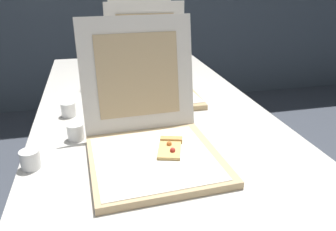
{
  "coord_description": "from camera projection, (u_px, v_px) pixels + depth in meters",
  "views": [
    {
      "loc": [
        -0.23,
        -0.61,
        1.26
      ],
      "look_at": [
        0.02,
        0.42,
        0.8
      ],
      "focal_mm": 34.81,
      "sensor_mm": 36.0,
      "label": 1
    }
  ],
  "objects": [
    {
      "name": "table",
      "position": [
        154.0,
        125.0,
        1.33
      ],
      "size": [
        0.93,
        2.11,
        0.74
      ],
      "color": "beige",
      "rests_on": "ground"
    },
    {
      "name": "pizza_box_front",
      "position": [
        151.0,
        138.0,
        1.0
      ],
      "size": [
        0.4,
        0.47,
        0.4
      ],
      "rotation": [
        0.0,
        0.0,
        0.04
      ],
      "color": "tan",
      "rests_on": "table"
    },
    {
      "name": "pizza_box_middle",
      "position": [
        152.0,
        83.0,
        1.5
      ],
      "size": [
        0.39,
        0.4,
        0.4
      ],
      "rotation": [
        0.0,
        0.0,
        -0.01
      ],
      "color": "tan",
      "rests_on": "table"
    },
    {
      "name": "pizza_box_back",
      "position": [
        146.0,
        59.0,
        1.94
      ],
      "size": [
        0.39,
        0.39,
        0.4
      ],
      "rotation": [
        0.0,
        0.0,
        0.02
      ],
      "color": "tan",
      "rests_on": "table"
    },
    {
      "name": "cup_white_mid",
      "position": [
        68.0,
        109.0,
        1.29
      ],
      "size": [
        0.06,
        0.06,
        0.06
      ],
      "primitive_type": "cylinder",
      "color": "white",
      "rests_on": "table"
    },
    {
      "name": "cup_white_near_center",
      "position": [
        76.0,
        132.0,
        1.1
      ],
      "size": [
        0.06,
        0.06,
        0.06
      ],
      "primitive_type": "cylinder",
      "color": "white",
      "rests_on": "table"
    },
    {
      "name": "cup_white_far",
      "position": [
        87.0,
        85.0,
        1.58
      ],
      "size": [
        0.06,
        0.06,
        0.06
      ],
      "primitive_type": "cylinder",
      "color": "white",
      "rests_on": "table"
    },
    {
      "name": "cup_white_near_left",
      "position": [
        30.0,
        159.0,
        0.94
      ],
      "size": [
        0.06,
        0.06,
        0.06
      ],
      "primitive_type": "cylinder",
      "color": "white",
      "rests_on": "table"
    }
  ]
}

